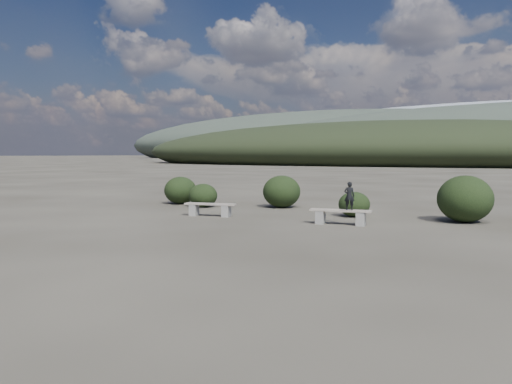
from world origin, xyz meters
The scene contains 9 objects.
ground centered at (0.00, 0.00, 0.00)m, with size 1200.00×1200.00×0.00m, color #2D2A23.
bench_left centered at (-3.08, 5.70, 0.27)m, with size 1.81×0.80×0.44m.
bench_right centered at (1.53, 6.01, 0.28)m, with size 1.87×0.72×0.46m.
seated_person centered at (1.79, 6.06, 0.88)m, with size 0.31×0.20×0.85m, color black.
shrub_a centered at (-5.05, 7.96, 0.47)m, with size 1.15×1.15×0.94m, color black.
shrub_b centered at (-2.25, 9.41, 0.64)m, with size 1.50×1.50×1.28m, color black.
shrub_c centered at (1.24, 8.07, 0.43)m, with size 1.07×1.07×0.86m, color black.
shrub_d centered at (4.68, 8.51, 0.73)m, with size 1.68×1.68×1.47m, color black.
shrub_f centered at (-6.68, 8.53, 0.58)m, with size 1.38×1.38×1.17m, color black.
Camera 1 is at (6.95, -8.14, 2.13)m, focal length 35.00 mm.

